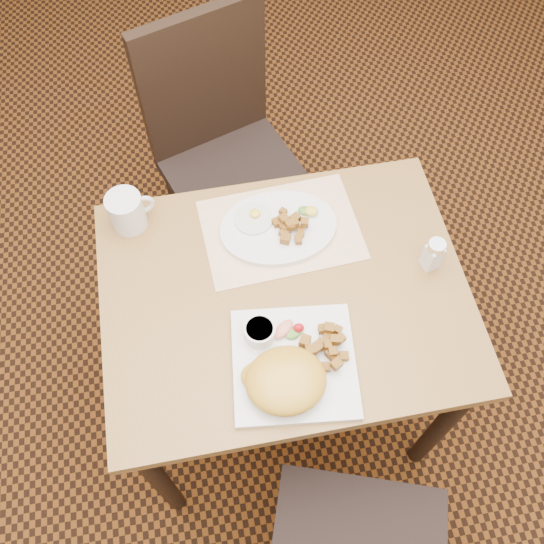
{
  "coord_description": "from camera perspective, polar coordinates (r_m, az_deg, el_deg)",
  "views": [
    {
      "loc": [
        -0.16,
        -0.67,
        2.07
      ],
      "look_at": [
        -0.03,
        0.02,
        0.82
      ],
      "focal_mm": 40.0,
      "sensor_mm": 36.0,
      "label": 1
    }
  ],
  "objects": [
    {
      "name": "ground",
      "position": [
        2.18,
        0.86,
        -11.14
      ],
      "size": [
        8.0,
        8.0,
        0.0
      ],
      "primitive_type": "plane",
      "color": "black",
      "rests_on": "ground"
    },
    {
      "name": "table",
      "position": [
        1.58,
        1.17,
        -3.79
      ],
      "size": [
        0.9,
        0.7,
        0.75
      ],
      "color": "olive",
      "rests_on": "ground"
    },
    {
      "name": "chair_far",
      "position": [
        2.04,
        -4.55,
        11.81
      ],
      "size": [
        0.54,
        0.54,
        0.97
      ],
      "rotation": [
        0.0,
        0.0,
        3.47
      ],
      "color": "black",
      "rests_on": "ground"
    },
    {
      "name": "placemat",
      "position": [
        1.58,
        0.85,
        4.0
      ],
      "size": [
        0.41,
        0.3,
        0.0
      ],
      "primitive_type": "cube",
      "rotation": [
        0.0,
        0.0,
        0.05
      ],
      "color": "white",
      "rests_on": "table"
    },
    {
      "name": "plate_square",
      "position": [
        1.4,
        2.09,
        -8.61
      ],
      "size": [
        0.31,
        0.31,
        0.02
      ],
      "primitive_type": "cube",
      "rotation": [
        0.0,
        0.0,
        -0.12
      ],
      "color": "silver",
      "rests_on": "table"
    },
    {
      "name": "plate_oval",
      "position": [
        1.57,
        0.61,
        4.19
      ],
      "size": [
        0.31,
        0.23,
        0.02
      ],
      "primitive_type": null,
      "rotation": [
        0.0,
        0.0,
        0.01
      ],
      "color": "silver",
      "rests_on": "placemat"
    },
    {
      "name": "hollandaise_mound",
      "position": [
        1.35,
        1.23,
        -10.18
      ],
      "size": [
        0.19,
        0.16,
        0.07
      ],
      "color": "gold",
      "rests_on": "plate_square"
    },
    {
      "name": "ramekin",
      "position": [
        1.4,
        -1.17,
        -5.56
      ],
      "size": [
        0.08,
        0.08,
        0.04
      ],
      "color": "silver",
      "rests_on": "plate_square"
    },
    {
      "name": "garnish_sq",
      "position": [
        1.41,
        1.62,
        -5.46
      ],
      "size": [
        0.08,
        0.06,
        0.03
      ],
      "color": "#387223",
      "rests_on": "plate_square"
    },
    {
      "name": "fried_egg",
      "position": [
        1.57,
        -1.74,
        5.1
      ],
      "size": [
        0.1,
        0.1,
        0.02
      ],
      "color": "white",
      "rests_on": "plate_oval"
    },
    {
      "name": "garnish_ov",
      "position": [
        1.58,
        3.51,
        5.76
      ],
      "size": [
        0.06,
        0.05,
        0.02
      ],
      "color": "#387223",
      "rests_on": "plate_oval"
    },
    {
      "name": "salt_shaker",
      "position": [
        1.53,
        14.93,
        1.62
      ],
      "size": [
        0.05,
        0.05,
        0.1
      ],
      "color": "white",
      "rests_on": "table"
    },
    {
      "name": "coffee_mug",
      "position": [
        1.59,
        -13.46,
        5.59
      ],
      "size": [
        0.12,
        0.09,
        0.1
      ],
      "color": "silver",
      "rests_on": "table"
    },
    {
      "name": "home_fries_sq",
      "position": [
        1.39,
        5.17,
        -6.91
      ],
      "size": [
        0.11,
        0.12,
        0.04
      ],
      "color": "#8D5816",
      "rests_on": "plate_square"
    },
    {
      "name": "home_fries_ov",
      "position": [
        1.54,
        1.58,
        4.31
      ],
      "size": [
        0.09,
        0.12,
        0.04
      ],
      "color": "#8D5816",
      "rests_on": "plate_oval"
    }
  ]
}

